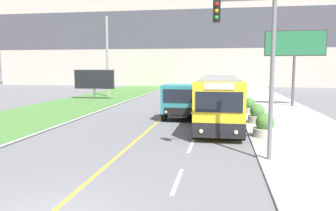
% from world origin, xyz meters
% --- Properties ---
extents(lane_marking_centre, '(2.88, 140.00, 0.01)m').
position_xyz_m(lane_marking_centre, '(0.32, 1.45, 0.00)').
color(lane_marking_centre, gold).
rests_on(lane_marking_centre, ground_plane).
extents(apartment_block_background, '(80.00, 8.04, 19.89)m').
position_xyz_m(apartment_block_background, '(0.00, 57.61, 9.95)').
color(apartment_block_background, beige).
rests_on(apartment_block_background, ground_plane).
extents(city_bus, '(2.61, 11.63, 2.95)m').
position_xyz_m(city_bus, '(3.96, 14.16, 1.50)').
color(city_bus, yellow).
rests_on(city_bus, ground_plane).
extents(dump_truck, '(2.51, 6.63, 2.39)m').
position_xyz_m(dump_truck, '(1.43, 15.86, 1.21)').
color(dump_truck, black).
rests_on(dump_truck, ground_plane).
extents(car_distant, '(1.80, 4.30, 1.45)m').
position_xyz_m(car_distant, '(1.60, 31.90, 0.69)').
color(car_distant, black).
rests_on(car_distant, ground_plane).
extents(utility_pole_far, '(1.80, 0.28, 9.52)m').
position_xyz_m(utility_pole_far, '(-9.54, 31.29, 4.81)').
color(utility_pole_far, '#9E9E99').
rests_on(utility_pole_far, ground_plane).
extents(traffic_light_mast, '(2.28, 0.32, 6.41)m').
position_xyz_m(traffic_light_mast, '(5.28, 5.92, 4.05)').
color(traffic_light_mast, slate).
rests_on(traffic_light_mast, ground_plane).
extents(billboard_large, '(5.23, 0.24, 6.76)m').
position_xyz_m(billboard_large, '(10.39, 24.02, 5.33)').
color(billboard_large, '#59595B').
rests_on(billboard_large, ground_plane).
extents(billboard_small, '(4.57, 0.24, 3.26)m').
position_xyz_m(billboard_small, '(-9.85, 27.80, 2.16)').
color(billboard_small, '#59595B').
rests_on(billboard_small, ground_plane).
extents(planter_round_near, '(1.14, 1.14, 1.19)m').
position_xyz_m(planter_round_near, '(6.24, 10.10, 0.59)').
color(planter_round_near, '#B7B2A8').
rests_on(planter_round_near, sidewalk_right).
extents(planter_round_second, '(1.12, 1.12, 1.19)m').
position_xyz_m(planter_round_second, '(6.30, 14.31, 0.60)').
color(planter_round_second, '#B7B2A8').
rests_on(planter_round_second, sidewalk_right).
extents(planter_round_third, '(1.07, 1.07, 1.17)m').
position_xyz_m(planter_round_third, '(6.15, 18.53, 0.59)').
color(planter_round_third, '#B7B2A8').
rests_on(planter_round_third, sidewalk_right).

